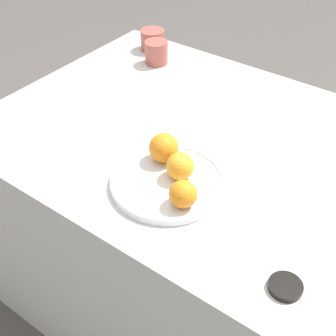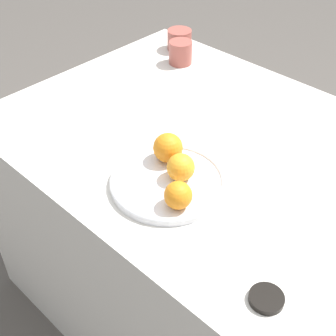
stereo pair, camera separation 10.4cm
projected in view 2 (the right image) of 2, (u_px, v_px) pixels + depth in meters
ground_plane at (237, 329)px, 1.57m from camera, size 12.00×12.00×0.00m
table at (248, 262)px, 1.34m from camera, size 1.47×0.83×0.71m
fruit_platter at (168, 181)px, 1.06m from camera, size 0.27×0.27×0.02m
orange_0 at (178, 195)px, 0.98m from camera, size 0.06×0.06×0.06m
orange_1 at (181, 167)px, 1.04m from camera, size 0.06×0.06×0.06m
orange_2 at (168, 148)px, 1.10m from camera, size 0.07×0.07×0.07m
cup_0 at (179, 40)px, 1.59m from camera, size 0.08×0.08×0.07m
cup_1 at (181, 52)px, 1.50m from camera, size 0.07×0.07×0.07m
soy_dish at (266, 298)px, 0.83m from camera, size 0.06×0.06×0.01m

